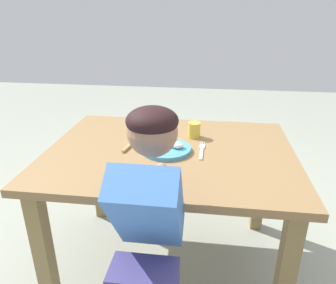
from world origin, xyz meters
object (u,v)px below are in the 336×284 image
(spoon, at_px, (134,142))
(person, at_px, (148,251))
(plate, at_px, (166,147))
(drinking_cup, at_px, (194,130))
(fork, at_px, (202,150))

(spoon, relative_size, person, 0.18)
(plate, relative_size, person, 0.23)
(plate, distance_m, drinking_cup, 0.22)
(plate, distance_m, fork, 0.17)
(fork, height_order, person, person)
(spoon, bearing_deg, person, -151.34)
(drinking_cup, bearing_deg, person, -98.64)
(fork, bearing_deg, drinking_cup, 16.49)
(plate, bearing_deg, fork, 6.03)
(spoon, distance_m, drinking_cup, 0.31)
(fork, bearing_deg, person, 165.27)
(spoon, xyz_separation_m, drinking_cup, (0.29, 0.12, 0.03))
(plate, bearing_deg, spoon, 159.73)
(person, bearing_deg, drinking_cup, 81.36)
(fork, xyz_separation_m, person, (-0.15, -0.54, -0.13))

